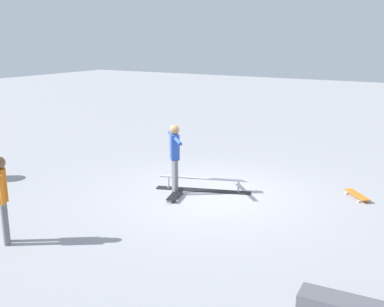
% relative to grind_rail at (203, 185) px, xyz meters
% --- Properties ---
extents(ground_plane, '(60.00, 60.00, 0.00)m').
position_rel_grind_rail_xyz_m(ground_plane, '(-0.31, 0.13, -0.14)').
color(ground_plane, '#9E9EA3').
extents(grind_rail, '(2.18, 0.97, 0.32)m').
position_rel_grind_rail_xyz_m(grind_rail, '(0.00, 0.00, 0.00)').
color(grind_rail, black).
rests_on(grind_rail, ground_plane).
extents(skater_main, '(0.95, 0.97, 1.60)m').
position_rel_grind_rail_xyz_m(skater_main, '(0.44, 0.51, 0.79)').
color(skater_main, slate).
rests_on(skater_main, ground_plane).
extents(skateboard_main, '(0.42, 0.82, 0.09)m').
position_rel_grind_rail_xyz_m(skateboard_main, '(0.28, 0.75, -0.06)').
color(skateboard_main, black).
rests_on(skateboard_main, ground_plane).
extents(bystander_orange_shirt, '(0.33, 0.26, 1.55)m').
position_rel_grind_rail_xyz_m(bystander_orange_shirt, '(1.53, 4.21, 0.74)').
color(bystander_orange_shirt, slate).
rests_on(bystander_orange_shirt, ground_plane).
extents(loose_skateboard_orange, '(0.68, 0.73, 0.09)m').
position_rel_grind_rail_xyz_m(loose_skateboard_orange, '(-3.19, -1.31, -0.06)').
color(loose_skateboard_orange, orange).
rests_on(loose_skateboard_orange, ground_plane).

